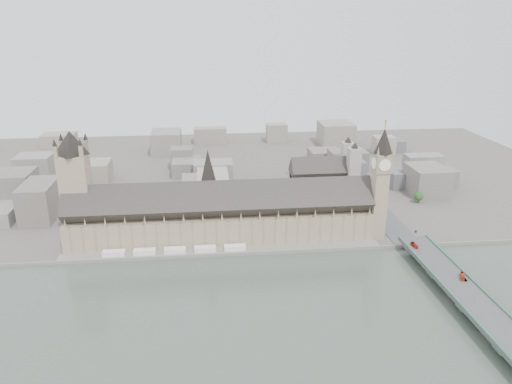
{
  "coord_description": "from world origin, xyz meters",
  "views": [
    {
      "loc": [
        -13.03,
        -388.03,
        187.14
      ],
      "look_at": [
        33.32,
        42.81,
        35.42
      ],
      "focal_mm": 35.0,
      "sensor_mm": 36.0,
      "label": 1
    }
  ],
  "objects": [
    {
      "name": "city_skyline_inland",
      "position": [
        0.0,
        245.0,
        19.0
      ],
      "size": [
        720.0,
        360.0,
        38.0
      ],
      "primitive_type": null,
      "color": "gray",
      "rests_on": "ground"
    },
    {
      "name": "victoria_tower",
      "position": [
        -122.0,
        26.0,
        55.2
      ],
      "size": [
        30.0,
        30.0,
        100.0
      ],
      "color": "tan",
      "rests_on": "ground"
    },
    {
      "name": "river_thames",
      "position": [
        0.0,
        -165.0,
        0.0
      ],
      "size": [
        600.0,
        600.0,
        0.0
      ],
      "primitive_type": "plane",
      "color": "#445047",
      "rests_on": "ground"
    },
    {
      "name": "car_silver",
      "position": [
        168.7,
        -91.37,
        10.91
      ],
      "size": [
        1.88,
        4.17,
        1.33
      ],
      "primitive_type": "imported",
      "rotation": [
        0.0,
        0.0,
        0.12
      ],
      "color": "gray",
      "rests_on": "westminster_bridge"
    },
    {
      "name": "red_bus_north",
      "position": [
        155.37,
        -33.92,
        11.61
      ],
      "size": [
        2.76,
        9.89,
        2.73
      ],
      "primitive_type": "imported",
      "rotation": [
        0.0,
        0.0,
        0.05
      ],
      "color": "red",
      "rests_on": "westminster_bridge"
    },
    {
      "name": "river_terrace",
      "position": [
        0.0,
        -7.5,
        1.0
      ],
      "size": [
        270.0,
        15.0,
        2.0
      ],
      "primitive_type": "cube",
      "color": "gray",
      "rests_on": "ground"
    },
    {
      "name": "ground",
      "position": [
        0.0,
        0.0,
        0.0
      ],
      "size": [
        900.0,
        900.0,
        0.0
      ],
      "primitive_type": "plane",
      "color": "#595651",
      "rests_on": "ground"
    },
    {
      "name": "embankment_wall",
      "position": [
        0.0,
        -15.0,
        1.5
      ],
      "size": [
        600.0,
        1.5,
        3.0
      ],
      "primitive_type": "cube",
      "color": "gray",
      "rests_on": "ground"
    },
    {
      "name": "red_bus_south",
      "position": [
        168.55,
        -88.03,
        11.71
      ],
      "size": [
        6.63,
        10.57,
        2.93
      ],
      "primitive_type": "imported",
      "rotation": [
        0.0,
        0.0,
        -0.43
      ],
      "color": "red",
      "rests_on": "westminster_bridge"
    },
    {
      "name": "bridge_parapets",
      "position": [
        162.0,
        -132.0,
        10.82
      ],
      "size": [
        25.0,
        235.0,
        1.15
      ],
      "primitive_type": null,
      "color": "#3A6A54",
      "rests_on": "westminster_bridge"
    },
    {
      "name": "park_trees",
      "position": [
        -10.0,
        60.0,
        7.5
      ],
      "size": [
        110.0,
        30.0,
        15.0
      ],
      "primitive_type": null,
      "color": "#264C1B",
      "rests_on": "ground"
    },
    {
      "name": "terrace_tents",
      "position": [
        -40.0,
        -7.0,
        4.0
      ],
      "size": [
        118.0,
        7.0,
        4.0
      ],
      "color": "white",
      "rests_on": "river_terrace"
    },
    {
      "name": "westminster_abbey",
      "position": [
        110.92,
        95.0,
        25.08
      ],
      "size": [
        68.0,
        36.0,
        64.0
      ],
      "color": "gray",
      "rests_on": "ground"
    },
    {
      "name": "elizabeth_tower",
      "position": [
        138.0,
        8.0,
        58.09
      ],
      "size": [
        17.0,
        17.0,
        107.5
      ],
      "color": "tan",
      "rests_on": "ground"
    },
    {
      "name": "westminster_bridge",
      "position": [
        162.0,
        -87.5,
        5.12
      ],
      "size": [
        25.0,
        325.0,
        10.25
      ],
      "primitive_type": "cube",
      "color": "#474749",
      "rests_on": "ground"
    },
    {
      "name": "palace_of_westminster",
      "position": [
        0.0,
        19.7,
        22.71
      ],
      "size": [
        265.0,
        40.73,
        55.44
      ],
      "color": "tan",
      "rests_on": "ground"
    },
    {
      "name": "central_tower",
      "position": [
        -10.0,
        26.0,
        57.92
      ],
      "size": [
        13.0,
        13.0,
        48.0
      ],
      "color": "gray",
      "rests_on": "ground"
    },
    {
      "name": "car_approach",
      "position": [
        168.23,
        -6.63,
        10.99
      ],
      "size": [
        3.98,
        5.48,
        1.47
      ],
      "primitive_type": "imported",
      "rotation": [
        0.0,
        0.0,
        -0.43
      ],
      "color": "gray",
      "rests_on": "westminster_bridge"
    }
  ]
}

